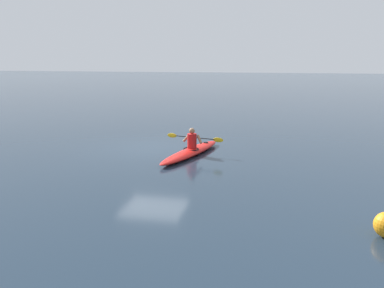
{
  "coord_description": "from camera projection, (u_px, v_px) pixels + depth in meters",
  "views": [
    {
      "loc": [
        -4.71,
        15.15,
        3.55
      ],
      "look_at": [
        -2.6,
        4.97,
        1.33
      ],
      "focal_mm": 38.38,
      "sensor_mm": 36.0,
      "label": 1
    }
  ],
  "objects": [
    {
      "name": "ground_plane",
      "position": [
        153.0,
        148.0,
        16.19
      ],
      "size": [
        160.0,
        160.0,
        0.0
      ],
      "primitive_type": "plane",
      "color": "#1E2D3D"
    },
    {
      "name": "kayak",
      "position": [
        191.0,
        152.0,
        15.05
      ],
      "size": [
        1.76,
        4.29,
        0.26
      ],
      "color": "red",
      "rests_on": "ground"
    },
    {
      "name": "kayaker",
      "position": [
        192.0,
        139.0,
        15.05
      ],
      "size": [
        2.24,
        0.69,
        0.75
      ],
      "color": "red",
      "rests_on": "kayak"
    }
  ]
}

